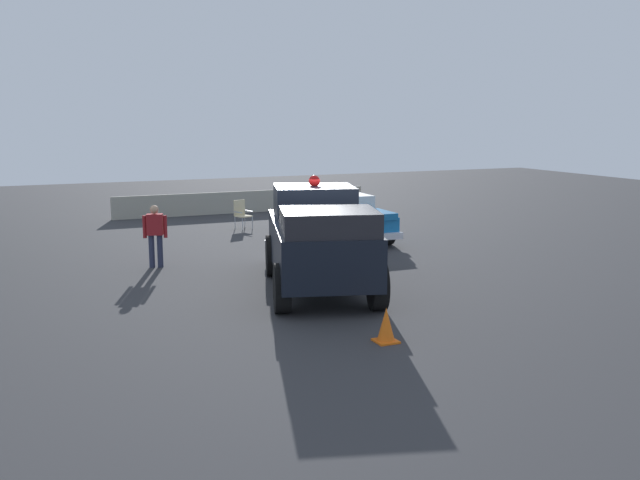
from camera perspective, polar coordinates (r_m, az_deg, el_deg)
ground_plane at (r=16.55m, az=0.10°, el=-4.14°), size 60.00×60.00×0.00m
vintage_fire_truck at (r=16.60m, az=-0.10°, el=0.13°), size 3.84×6.32×2.59m
classic_hot_rod at (r=23.38m, az=2.03°, el=1.87°), size 2.00×4.41×1.46m
lawn_chair_near_truck at (r=27.64m, az=2.65°, el=2.79°), size 0.66×0.66×1.02m
lawn_chair_by_car at (r=25.79m, az=-6.28°, el=2.23°), size 0.63×0.63×1.02m
lawn_chair_spare at (r=20.51m, az=-1.20°, el=0.29°), size 0.69×0.69×1.02m
spectator_seated at (r=27.50m, az=2.64°, el=2.98°), size 0.57×0.64×1.29m
spectator_standing at (r=19.50m, az=-13.01°, el=0.65°), size 0.64×0.37×1.68m
traffic_cone at (r=12.94m, az=5.29°, el=-6.80°), size 0.40×0.40×0.64m
background_fence at (r=30.00m, az=-6.04°, el=3.04°), size 10.81×0.12×0.90m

